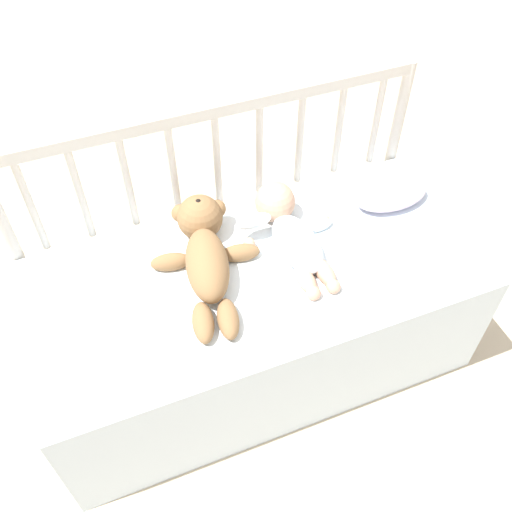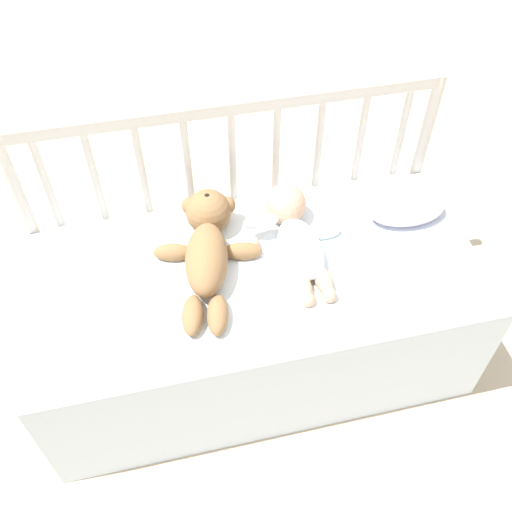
# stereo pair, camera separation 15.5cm
# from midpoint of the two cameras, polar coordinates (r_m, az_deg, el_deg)

# --- Properties ---
(ground_plane) EXTENTS (12.00, 12.00, 0.00)m
(ground_plane) POSITION_cam_midpoint_polar(r_m,az_deg,el_deg) (1.94, 2.38, -9.93)
(ground_plane) COLOR #C6B293
(crib_mattress) EXTENTS (1.27, 0.59, 0.43)m
(crib_mattress) POSITION_cam_midpoint_polar(r_m,az_deg,el_deg) (1.76, 2.60, -6.27)
(crib_mattress) COLOR silver
(crib_mattress) RESTS_ON ground_plane
(crib_rail) EXTENTS (1.27, 0.04, 0.78)m
(crib_rail) POSITION_cam_midpoint_polar(r_m,az_deg,el_deg) (1.72, 0.27, 8.86)
(crib_rail) COLOR beige
(crib_rail) RESTS_ON ground_plane
(blanket) EXTENTS (0.79, 0.52, 0.01)m
(blanket) POSITION_cam_midpoint_polar(r_m,az_deg,el_deg) (1.59, 2.27, -1.47)
(blanket) COLOR white
(blanket) RESTS_ON crib_mattress
(teddy_bear) EXTENTS (0.31, 0.47, 0.14)m
(teddy_bear) POSITION_cam_midpoint_polar(r_m,az_deg,el_deg) (1.58, -2.12, 0.96)
(teddy_bear) COLOR olive
(teddy_bear) RESTS_ON crib_mattress
(baby) EXTENTS (0.29, 0.41, 0.12)m
(baby) POSITION_cam_midpoint_polar(r_m,az_deg,el_deg) (1.64, 6.71, 2.05)
(baby) COLOR white
(baby) RESTS_ON crib_mattress
(small_pillow) EXTENTS (0.24, 0.13, 0.06)m
(small_pillow) POSITION_cam_midpoint_polar(r_m,az_deg,el_deg) (1.80, 17.31, 4.35)
(small_pillow) COLOR silver
(small_pillow) RESTS_ON crib_mattress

